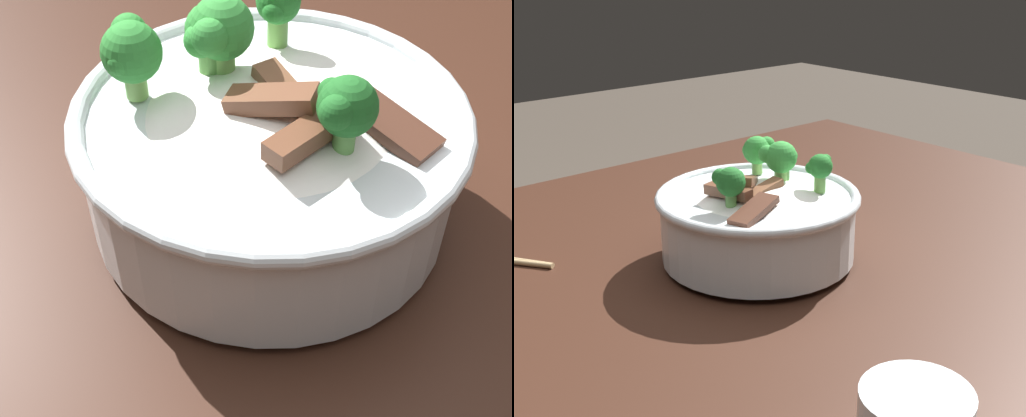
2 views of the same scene
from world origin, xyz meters
TOP-DOWN VIEW (x-y plane):
  - dining_table at (0.00, 0.00)m, footprint 1.47×1.01m
  - rice_bowl at (0.12, 0.03)m, footprint 0.25×0.25m

SIDE VIEW (x-z plane):
  - dining_table at x=0.00m, z-range 0.29..1.12m
  - rice_bowl at x=0.12m, z-range 0.81..0.95m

